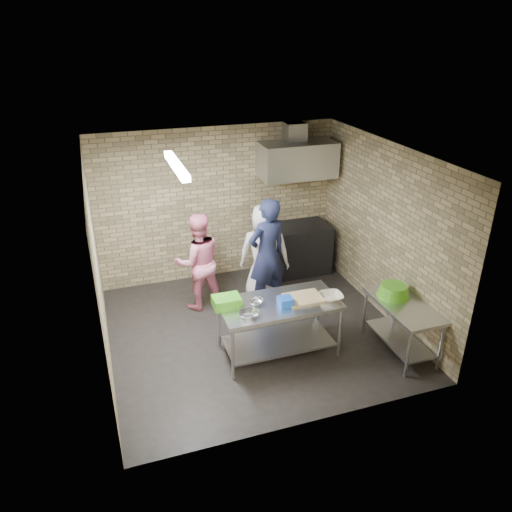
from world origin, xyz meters
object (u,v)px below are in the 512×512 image
(green_crate, at_px, (227,302))
(side_counter, at_px, (401,327))
(prep_table, at_px, (279,328))
(bottle_red, at_px, (296,161))
(man_navy, at_px, (267,255))
(bottle_green, at_px, (316,160))
(woman_white, at_px, (264,253))
(green_basin, at_px, (394,290))
(woman_pink, at_px, (198,262))
(blue_tub, at_px, (285,302))
(stove, at_px, (295,249))

(green_crate, bearing_deg, side_counter, -14.61)
(prep_table, distance_m, green_crate, 0.86)
(bottle_red, relative_size, man_navy, 0.10)
(bottle_green, height_order, woman_white, bottle_green)
(prep_table, height_order, man_navy, man_navy)
(prep_table, xyz_separation_m, woman_white, (0.31, 1.48, 0.43))
(bottle_green, distance_m, man_navy, 2.15)
(green_basin, bearing_deg, woman_pink, 142.36)
(bottle_red, height_order, bottle_green, bottle_red)
(man_navy, bearing_deg, side_counter, 113.19)
(green_crate, bearing_deg, blue_tub, -16.35)
(bottle_red, relative_size, bottle_green, 1.20)
(side_counter, relative_size, bottle_red, 6.67)
(green_crate, xyz_separation_m, man_navy, (0.98, 1.13, 0.04))
(side_counter, bearing_deg, woman_white, 124.12)
(green_crate, xyz_separation_m, blue_tub, (0.75, -0.22, -0.01))
(blue_tub, relative_size, green_basin, 0.39)
(green_crate, bearing_deg, woman_pink, 92.22)
(bottle_green, bearing_deg, woman_white, -142.52)
(green_crate, xyz_separation_m, bottle_green, (2.34, 2.38, 1.13))
(prep_table, xyz_separation_m, man_navy, (0.28, 1.25, 0.52))
(green_crate, xyz_separation_m, bottle_red, (1.94, 2.38, 1.14))
(prep_table, bearing_deg, stove, 62.18)
(green_basin, bearing_deg, prep_table, 171.57)
(bottle_red, distance_m, bottle_green, 0.40)
(green_crate, height_order, blue_tub, green_crate)
(bottle_red, bearing_deg, prep_table, -116.43)
(green_crate, relative_size, bottle_red, 2.01)
(bottle_green, xyz_separation_m, woman_white, (-1.33, -1.02, -1.18))
(side_counter, relative_size, man_navy, 0.65)
(prep_table, height_order, woman_white, woman_white)
(stove, xyz_separation_m, woman_pink, (-1.95, -0.67, 0.35))
(prep_table, distance_m, blue_tub, 0.48)
(bottle_red, bearing_deg, green_basin, -82.10)
(prep_table, relative_size, green_crate, 4.50)
(stove, height_order, woman_pink, woman_pink)
(blue_tub, height_order, bottle_green, bottle_green)
(bottle_red, bearing_deg, green_crate, -129.23)
(green_basin, distance_m, man_navy, 2.01)
(woman_white, bearing_deg, bottle_red, -109.68)
(side_counter, bearing_deg, bottle_green, 90.00)
(prep_table, xyz_separation_m, woman_pink, (-0.76, 1.59, 0.40))
(woman_pink, bearing_deg, green_crate, 89.44)
(stove, bearing_deg, blue_tub, -115.84)
(green_crate, relative_size, woman_white, 0.22)
(green_basin, relative_size, woman_pink, 0.29)
(man_navy, bearing_deg, bottle_red, -142.63)
(side_counter, distance_m, blue_tub, 1.71)
(green_crate, bearing_deg, woman_white, 53.37)
(woman_white, bearing_deg, bottle_green, -119.81)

